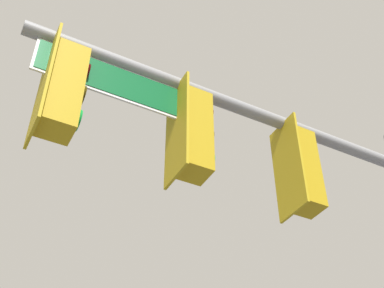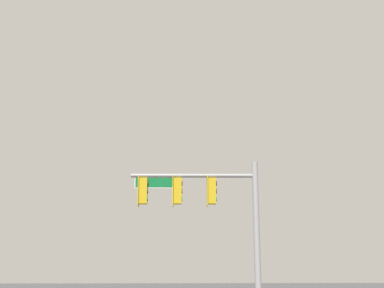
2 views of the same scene
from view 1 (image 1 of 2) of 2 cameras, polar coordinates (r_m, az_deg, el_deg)
The scene contains 1 object.
signal_pole_near at distance 6.11m, azimuth 11.62°, elevation -7.44°, with size 5.34×1.52×6.33m.
Camera 1 is at (-2.21, -5.61, 1.27)m, focal length 50.00 mm.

